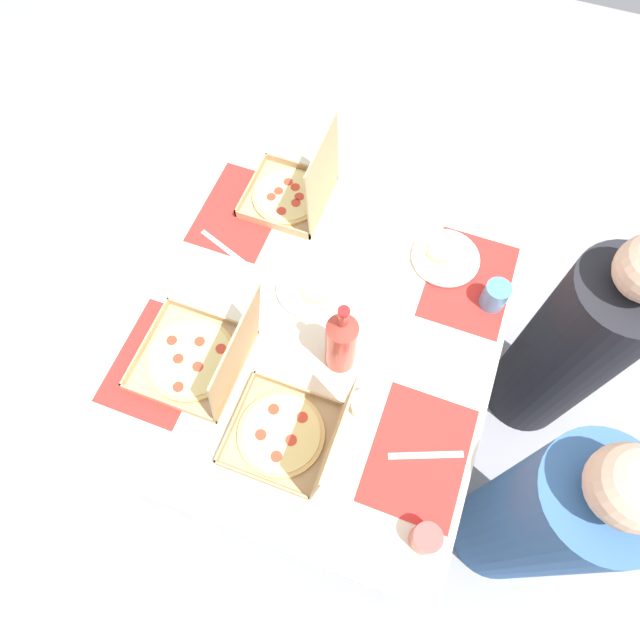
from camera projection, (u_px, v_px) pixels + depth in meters
name	position (u px, v px, depth m)	size (l,w,h in m)	color
ground_plane	(320.00, 394.00, 2.38)	(6.00, 6.00, 0.00)	gray
dining_table	(320.00, 333.00, 1.82)	(1.32, 1.10, 0.72)	#3F3328
placemat_near_left	(240.00, 211.00, 1.91)	(0.36, 0.26, 0.00)	red
placemat_near_right	(160.00, 361.00, 1.67)	(0.36, 0.26, 0.00)	red
placemat_far_left	(469.00, 281.00, 1.79)	(0.36, 0.26, 0.00)	red
placemat_far_right	(419.00, 455.00, 1.55)	(0.36, 0.26, 0.00)	red
pizza_box_corner_left	(201.00, 358.00, 1.62)	(0.31, 0.35, 0.34)	tan
pizza_box_edge_far	(295.00, 192.00, 1.89)	(0.27, 0.28, 0.31)	tan
pizza_box_center	(292.00, 435.00, 1.52)	(0.28, 0.31, 0.31)	tan
plate_near_right	(445.00, 258.00, 1.82)	(0.22, 0.22, 0.03)	white
plate_far_left	(310.00, 289.00, 1.77)	(0.21, 0.21, 0.03)	white
soda_bottle	(341.00, 341.00, 1.55)	(0.09, 0.09, 0.32)	#B2382D
cup_red	(495.00, 296.00, 1.71)	(0.08, 0.08, 0.10)	teal
cup_dark	(426.00, 539.00, 1.41)	(0.08, 0.08, 0.09)	#BF4742
condiment_bowl	(367.00, 405.00, 1.59)	(0.09, 0.09, 0.04)	white
knife_by_near_right	(446.00, 361.00, 1.67)	(0.21, 0.02, 0.01)	#B7B7BC
fork_by_far_left	(223.00, 247.00, 1.84)	(0.19, 0.02, 0.01)	#B7B7BC
knife_by_near_left	(426.00, 455.00, 1.54)	(0.21, 0.02, 0.01)	#B7B7BC
diner_left_seat	(570.00, 348.00, 1.92)	(0.32, 0.32, 1.13)	black
diner_right_seat	(540.00, 517.00, 1.67)	(0.32, 0.32, 1.16)	#33598C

